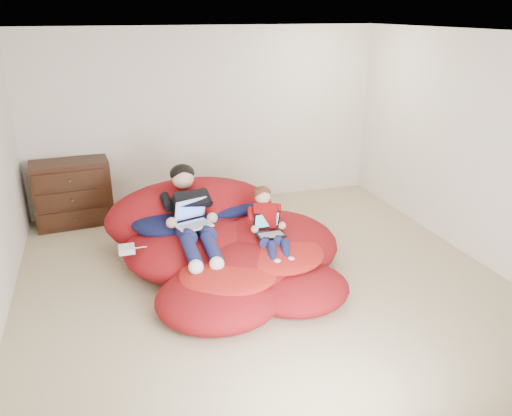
{
  "coord_description": "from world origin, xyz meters",
  "views": [
    {
      "loc": [
        -1.48,
        -4.39,
        2.69
      ],
      "look_at": [
        0.04,
        0.36,
        0.7
      ],
      "focal_mm": 35.0,
      "sensor_mm": 36.0,
      "label": 1
    }
  ],
  "objects_px": {
    "older_boy": "(190,210)",
    "younger_boy": "(268,222)",
    "dresser": "(73,193)",
    "beanbag_pile": "(225,245)",
    "laptop_white": "(192,218)",
    "laptop_black": "(269,228)"
  },
  "relations": [
    {
      "from": "older_boy",
      "to": "laptop_black",
      "type": "bearing_deg",
      "value": -28.68
    },
    {
      "from": "laptop_white",
      "to": "laptop_black",
      "type": "bearing_deg",
      "value": -20.36
    },
    {
      "from": "dresser",
      "to": "older_boy",
      "type": "xyz_separation_m",
      "value": [
        1.25,
        -1.69,
        0.25
      ]
    },
    {
      "from": "older_boy",
      "to": "dresser",
      "type": "bearing_deg",
      "value": 126.66
    },
    {
      "from": "older_boy",
      "to": "laptop_white",
      "type": "height_order",
      "value": "older_boy"
    },
    {
      "from": "beanbag_pile",
      "to": "laptop_white",
      "type": "height_order",
      "value": "beanbag_pile"
    },
    {
      "from": "dresser",
      "to": "younger_boy",
      "type": "distance_m",
      "value": 2.89
    },
    {
      "from": "younger_boy",
      "to": "laptop_black",
      "type": "bearing_deg",
      "value": -90.0
    },
    {
      "from": "younger_boy",
      "to": "beanbag_pile",
      "type": "bearing_deg",
      "value": 144.73
    },
    {
      "from": "laptop_white",
      "to": "laptop_black",
      "type": "xyz_separation_m",
      "value": [
        0.76,
        -0.28,
        -0.1
      ]
    },
    {
      "from": "older_boy",
      "to": "laptop_black",
      "type": "distance_m",
      "value": 0.87
    },
    {
      "from": "older_boy",
      "to": "laptop_black",
      "type": "relative_size",
      "value": 4.55
    },
    {
      "from": "older_boy",
      "to": "younger_boy",
      "type": "distance_m",
      "value": 0.85
    },
    {
      "from": "older_boy",
      "to": "beanbag_pile",
      "type": "bearing_deg",
      "value": -15.83
    },
    {
      "from": "dresser",
      "to": "older_boy",
      "type": "height_order",
      "value": "older_boy"
    },
    {
      "from": "beanbag_pile",
      "to": "dresser",
      "type": "bearing_deg",
      "value": 131.99
    },
    {
      "from": "laptop_black",
      "to": "dresser",
      "type": "bearing_deg",
      "value": 133.77
    },
    {
      "from": "younger_boy",
      "to": "laptop_white",
      "type": "relative_size",
      "value": 2.01
    },
    {
      "from": "beanbag_pile",
      "to": "younger_boy",
      "type": "relative_size",
      "value": 3.05
    },
    {
      "from": "dresser",
      "to": "beanbag_pile",
      "type": "height_order",
      "value": "dresser"
    },
    {
      "from": "beanbag_pile",
      "to": "older_boy",
      "type": "distance_m",
      "value": 0.56
    },
    {
      "from": "older_boy",
      "to": "younger_boy",
      "type": "xyz_separation_m",
      "value": [
        0.76,
        -0.39,
        -0.08
      ]
    }
  ]
}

